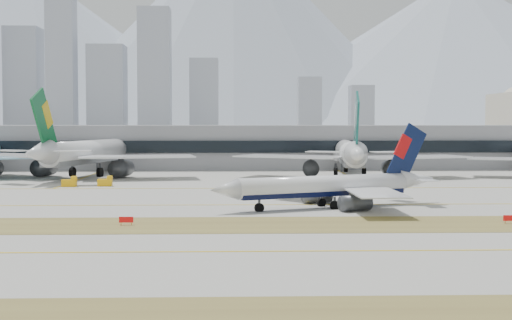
{
  "coord_description": "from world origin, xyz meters",
  "views": [
    {
      "loc": [
        0.01,
        -142.16,
        15.9
      ],
      "look_at": [
        5.02,
        18.0,
        7.5
      ],
      "focal_mm": 50.0,
      "sensor_mm": 36.0,
      "label": 1
    }
  ],
  "objects_px": {
    "widebody_cathay": "(350,155)",
    "terminal": "(234,146)",
    "taxiing_airliner": "(332,187)",
    "widebody_eva": "(84,154)"
  },
  "relations": [
    {
      "from": "taxiing_airliner",
      "to": "widebody_eva",
      "type": "height_order",
      "value": "widebody_eva"
    },
    {
      "from": "taxiing_airliner",
      "to": "terminal",
      "type": "height_order",
      "value": "taxiing_airliner"
    },
    {
      "from": "widebody_eva",
      "to": "widebody_cathay",
      "type": "xyz_separation_m",
      "value": [
        78.33,
        -2.25,
        -0.23
      ]
    },
    {
      "from": "taxiing_airliner",
      "to": "widebody_eva",
      "type": "relative_size",
      "value": 0.66
    },
    {
      "from": "terminal",
      "to": "widebody_cathay",
      "type": "bearing_deg",
      "value": -54.74
    },
    {
      "from": "widebody_eva",
      "to": "terminal",
      "type": "bearing_deg",
      "value": -31.31
    },
    {
      "from": "widebody_cathay",
      "to": "widebody_eva",
      "type": "bearing_deg",
      "value": 93.92
    },
    {
      "from": "taxiing_airliner",
      "to": "terminal",
      "type": "xyz_separation_m",
      "value": [
        -18.36,
        124.47,
        3.63
      ]
    },
    {
      "from": "widebody_cathay",
      "to": "terminal",
      "type": "bearing_deg",
      "value": 40.83
    },
    {
      "from": "widebody_cathay",
      "to": "terminal",
      "type": "height_order",
      "value": "widebody_cathay"
    }
  ]
}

